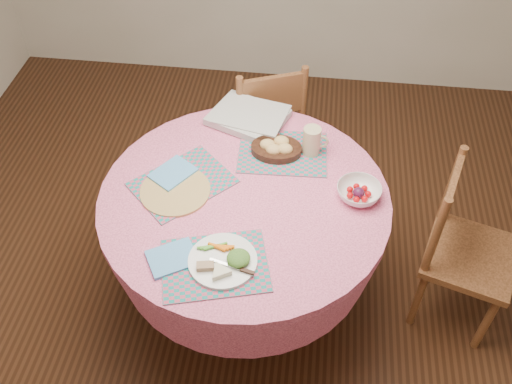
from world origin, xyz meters
TOP-DOWN VIEW (x-y plane):
  - ground at (0.00, 0.00)m, footprint 4.00×4.00m
  - dining_table at (0.00, 0.00)m, footprint 1.24×1.24m
  - chair_right at (0.98, 0.08)m, footprint 0.49×0.51m
  - chair_back at (-0.00, 0.83)m, footprint 0.53×0.52m
  - placemat_front at (-0.06, -0.38)m, footprint 0.46×0.39m
  - placemat_left at (-0.28, 0.04)m, footprint 0.49×0.50m
  - placemat_back at (0.14, 0.29)m, footprint 0.41×0.32m
  - wicker_trivet at (-0.29, -0.01)m, footprint 0.30×0.30m
  - napkin_near at (-0.23, -0.37)m, footprint 0.23×0.21m
  - napkin_far at (-0.33, 0.08)m, footprint 0.22×0.23m
  - dinner_plate at (-0.03, -0.36)m, footprint 0.26×0.26m
  - bread_bowl at (0.11, 0.28)m, footprint 0.23×0.23m
  - latte_mug at (0.26, 0.31)m, footprint 0.12×0.08m
  - fruit_bowl at (0.48, 0.05)m, footprint 0.25×0.25m
  - newspaper_stack at (-0.05, 0.50)m, footprint 0.42×0.38m

SIDE VIEW (x-z plane):
  - ground at x=0.00m, z-range 0.00..0.00m
  - chair_right at x=0.98m, z-range 0.02..0.90m
  - chair_back at x=0.00m, z-range 0.02..0.91m
  - dining_table at x=0.00m, z-range 0.18..0.93m
  - placemat_front at x=-0.06m, z-range 0.75..0.76m
  - placemat_left at x=-0.28m, z-range 0.75..0.76m
  - placemat_back at x=0.14m, z-range 0.75..0.76m
  - wicker_trivet at x=-0.29m, z-range 0.75..0.76m
  - napkin_near at x=-0.23m, z-range 0.75..0.76m
  - napkin_far at x=-0.33m, z-range 0.76..0.77m
  - dinner_plate at x=-0.03m, z-range 0.75..0.80m
  - newspaper_stack at x=-0.05m, z-range 0.76..0.80m
  - fruit_bowl at x=0.48m, z-range 0.75..0.81m
  - bread_bowl at x=0.11m, z-range 0.75..0.82m
  - latte_mug at x=0.26m, z-range 0.76..0.89m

